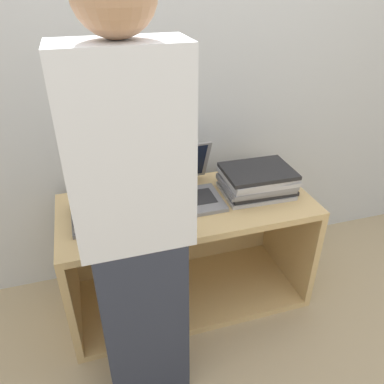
{
  "coord_description": "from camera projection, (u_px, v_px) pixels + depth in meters",
  "views": [
    {
      "loc": [
        -0.45,
        -1.29,
        1.7
      ],
      "look_at": [
        0.0,
        0.21,
        0.78
      ],
      "focal_mm": 35.0,
      "sensor_mm": 36.0,
      "label": 1
    }
  ],
  "objects": [
    {
      "name": "ground_plane",
      "position": [
        203.0,
        332.0,
        2.04
      ],
      "size": [
        12.0,
        12.0,
        0.0
      ],
      "primitive_type": "plane",
      "color": "tan"
    },
    {
      "name": "wall_back",
      "position": [
        166.0,
        79.0,
        2.0
      ],
      "size": [
        8.0,
        0.05,
        2.4
      ],
      "color": "silver",
      "rests_on": "ground_plane"
    },
    {
      "name": "cart",
      "position": [
        184.0,
        245.0,
        2.17
      ],
      "size": [
        1.32,
        0.59,
        0.66
      ],
      "color": "tan",
      "rests_on": "ground_plane"
    },
    {
      "name": "laptop_open",
      "position": [
        184.0,
        189.0,
        1.98
      ],
      "size": [
        0.36,
        0.39,
        0.27
      ],
      "color": "gray",
      "rests_on": "cart"
    },
    {
      "name": "laptop_stack_left",
      "position": [
        111.0,
        209.0,
        1.83
      ],
      "size": [
        0.38,
        0.29,
        0.08
      ],
      "color": "slate",
      "rests_on": "cart"
    },
    {
      "name": "laptop_stack_right",
      "position": [
        257.0,
        181.0,
        2.01
      ],
      "size": [
        0.39,
        0.3,
        0.15
      ],
      "color": "#B7B7BC",
      "rests_on": "cart"
    },
    {
      "name": "person",
      "position": [
        136.0,
        228.0,
        1.35
      ],
      "size": [
        0.4,
        0.54,
        1.77
      ],
      "color": "#2D3342",
      "rests_on": "ground_plane"
    }
  ]
}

